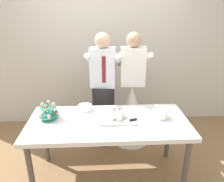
# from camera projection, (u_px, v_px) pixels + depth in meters

# --- Properties ---
(ground_plane) EXTENTS (8.00, 8.00, 0.00)m
(ground_plane) POSITION_uv_depth(u_px,v_px,m) (109.00, 175.00, 2.71)
(ground_plane) COLOR olive
(rear_wall) EXTENTS (5.20, 0.10, 2.90)m
(rear_wall) POSITION_uv_depth(u_px,v_px,m) (105.00, 40.00, 3.54)
(rear_wall) COLOR beige
(rear_wall) RESTS_ON ground_plane
(dessert_table) EXTENTS (1.80, 0.80, 0.78)m
(dessert_table) POSITION_uv_depth(u_px,v_px,m) (108.00, 127.00, 2.45)
(dessert_table) COLOR white
(dessert_table) RESTS_ON ground_plane
(cupcake_stand) EXTENTS (0.23, 0.23, 0.21)m
(cupcake_stand) POSITION_uv_depth(u_px,v_px,m) (49.00, 112.00, 2.44)
(cupcake_stand) COLOR teal
(cupcake_stand) RESTS_ON dessert_table
(main_cake_tray) EXTENTS (0.43, 0.31, 0.13)m
(main_cake_tray) POSITION_uv_depth(u_px,v_px,m) (117.00, 116.00, 2.44)
(main_cake_tray) COLOR silver
(main_cake_tray) RESTS_ON dessert_table
(plate_stack) EXTENTS (0.18, 0.18, 0.09)m
(plate_stack) POSITION_uv_depth(u_px,v_px,m) (160.00, 114.00, 2.48)
(plate_stack) COLOR white
(plate_stack) RESTS_ON dessert_table
(round_cake) EXTENTS (0.24, 0.24, 0.07)m
(round_cake) POSITION_uv_depth(u_px,v_px,m) (85.00, 108.00, 2.65)
(round_cake) COLOR white
(round_cake) RESTS_ON dessert_table
(person_groom) EXTENTS (0.51, 0.54, 1.66)m
(person_groom) POSITION_uv_depth(u_px,v_px,m) (103.00, 97.00, 3.11)
(person_groom) COLOR #232328
(person_groom) RESTS_ON ground_plane
(person_bride) EXTENTS (0.56, 0.56, 1.66)m
(person_bride) POSITION_uv_depth(u_px,v_px,m) (131.00, 106.00, 3.22)
(person_bride) COLOR white
(person_bride) RESTS_ON ground_plane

